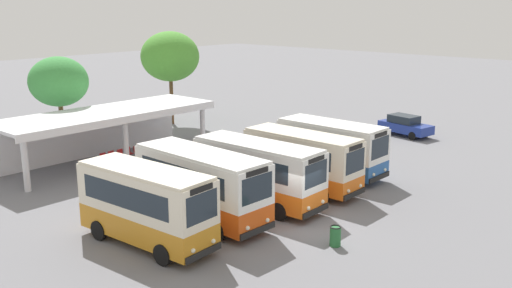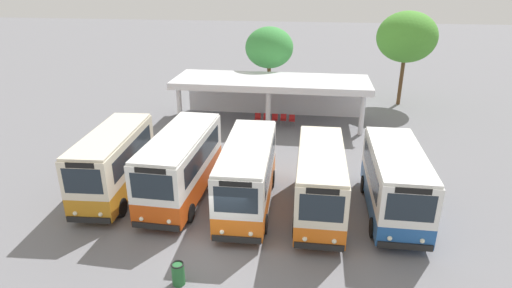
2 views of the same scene
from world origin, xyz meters
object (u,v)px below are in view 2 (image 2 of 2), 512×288
Objects in this scene: city_bus_second_in_row at (181,163)px; waiting_chair_middle_seat at (275,118)px; city_bus_middle_cream at (248,173)px; waiting_chair_fourth_seat at (283,119)px; waiting_chair_end_by_column at (258,118)px; waiting_chair_second_from_end at (266,118)px; litter_bin_apron at (178,274)px; city_bus_nearest_orange at (114,162)px; city_bus_fourth_amber at (320,180)px; city_bus_fifth_blue at (395,180)px; waiting_chair_fifth_seat at (292,119)px.

city_bus_second_in_row reaches higher than waiting_chair_middle_seat.
city_bus_second_in_row reaches higher than city_bus_middle_cream.
waiting_chair_fourth_seat is at bearing 5.12° from waiting_chair_middle_seat.
city_bus_middle_cream is (3.46, -0.51, -0.05)m from city_bus_second_in_row.
waiting_chair_second_from_end is at bearing 3.69° from waiting_chair_end_by_column.
city_bus_nearest_orange is at bearing 130.45° from litter_bin_apron.
city_bus_fifth_blue is (3.46, 0.42, 0.00)m from city_bus_fourth_amber.
waiting_chair_second_from_end and waiting_chair_fifth_seat have the same top height.
city_bus_nearest_orange is 10.40m from city_bus_fourth_amber.
city_bus_middle_cream is 8.54× the size of waiting_chair_fourth_seat.
city_bus_nearest_orange is at bearing 179.87° from city_bus_fifth_blue.
waiting_chair_second_from_end is at bearing 92.31° from city_bus_middle_cream.
city_bus_second_in_row reaches higher than waiting_chair_end_by_column.
waiting_chair_fourth_seat is at bearing 69.94° from city_bus_second_in_row.
waiting_chair_fourth_seat is at bearing 82.21° from litter_bin_apron.
waiting_chair_end_by_column is at bearing 78.76° from city_bus_second_in_row.
city_bus_middle_cream is at bearing -84.62° from waiting_chair_end_by_column.
city_bus_middle_cream is 12.29m from waiting_chair_fifth_seat.
waiting_chair_fourth_seat is at bearing 57.14° from city_bus_nearest_orange.
waiting_chair_end_by_column is 0.65m from waiting_chair_second_from_end.
city_bus_fifth_blue reaches higher than waiting_chair_fifth_seat.
waiting_chair_end_by_column is (5.78, 11.92, -1.36)m from city_bus_nearest_orange.
city_bus_second_in_row is at bearing 4.42° from city_bus_nearest_orange.
city_bus_fifth_blue is at bearing -58.27° from waiting_chair_second_from_end.
waiting_chair_fourth_seat is 1.00× the size of waiting_chair_fifth_seat.
waiting_chair_end_by_column is at bearing -176.31° from waiting_chair_second_from_end.
city_bus_fifth_blue reaches higher than waiting_chair_end_by_column.
city_bus_fourth_amber is 8.09× the size of waiting_chair_end_by_column.
city_bus_second_in_row reaches higher than city_bus_fourth_amber.
city_bus_fifth_blue is 14.16m from waiting_chair_second_from_end.
waiting_chair_fourth_seat is (1.96, 0.06, 0.00)m from waiting_chair_end_by_column.
city_bus_fourth_amber is at bearing -77.97° from waiting_chair_fourth_seat.
waiting_chair_middle_seat is at bearing 59.28° from city_bus_nearest_orange.
waiting_chair_fourth_seat is at bearing 1.62° from waiting_chair_end_by_column.
city_bus_second_in_row is 8.67× the size of waiting_chair_second_from_end.
city_bus_middle_cream is at bearing -90.75° from waiting_chair_middle_seat.
litter_bin_apron is at bearing -74.41° from city_bus_second_in_row.
waiting_chair_end_by_column is at bearing 179.86° from waiting_chair_middle_seat.
waiting_chair_middle_seat is (7.08, 11.92, -1.36)m from city_bus_nearest_orange.
city_bus_second_in_row reaches higher than waiting_chair_fourth_seat.
litter_bin_apron is (-8.59, -6.13, -1.34)m from city_bus_fifth_blue.
city_bus_fourth_amber is 12.87m from waiting_chair_middle_seat.
litter_bin_apron is (-3.13, -18.05, -0.07)m from waiting_chair_fifth_seat.
city_bus_fourth_amber is at bearing -72.33° from waiting_chair_second_from_end.
city_bus_middle_cream is 3.47m from city_bus_fourth_amber.
city_bus_middle_cream is 12.29m from waiting_chair_second_from_end.
waiting_chair_second_from_end is at bearing 75.76° from city_bus_second_in_row.
waiting_chair_fifth_seat is (4.93, 11.62, -1.36)m from city_bus_second_in_row.
waiting_chair_second_from_end is at bearing 176.02° from waiting_chair_middle_seat.
city_bus_fourth_amber reaches higher than waiting_chair_fourth_seat.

